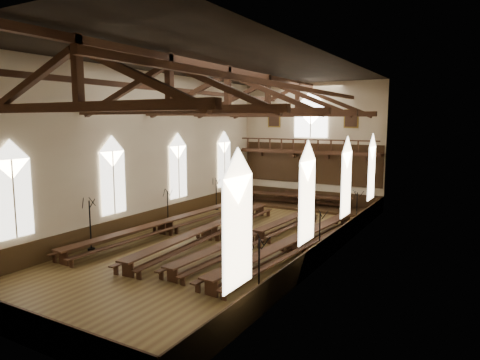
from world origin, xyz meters
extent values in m
plane|color=brown|center=(0.00, 0.00, 0.00)|extent=(26.00, 26.00, 0.00)
plane|color=beige|center=(0.00, 13.00, 5.00)|extent=(12.00, 0.00, 12.00)
plane|color=beige|center=(0.00, -13.00, 5.00)|extent=(12.00, 0.00, 12.00)
plane|color=beige|center=(-6.00, 0.00, 5.00)|extent=(0.00, 26.00, 26.00)
plane|color=beige|center=(6.00, 0.00, 5.00)|extent=(0.00, 26.00, 26.00)
plane|color=black|center=(0.00, 0.00, 10.00)|extent=(26.00, 26.00, 0.00)
cube|color=#372510|center=(0.00, 12.96, 0.60)|extent=(11.90, 0.08, 1.20)
cube|color=#372510|center=(0.00, -12.96, 0.60)|extent=(11.90, 0.08, 1.20)
cube|color=#372510|center=(-5.96, 0.00, 0.60)|extent=(0.08, 25.90, 1.20)
cube|color=#372510|center=(5.96, 0.00, 0.60)|extent=(0.08, 25.90, 1.20)
cube|color=white|center=(-5.90, -9.00, 3.40)|extent=(0.05, 1.80, 3.60)
cube|color=white|center=(-5.90, -9.00, 5.20)|extent=(0.05, 1.80, 1.80)
cylinder|color=beige|center=(-5.86, -9.00, 3.40)|extent=(0.08, 0.08, 3.60)
cube|color=white|center=(-5.90, -3.00, 3.40)|extent=(0.05, 1.80, 3.60)
cube|color=white|center=(-5.90, -3.00, 5.20)|extent=(0.05, 1.80, 1.80)
cylinder|color=beige|center=(-5.86, -3.00, 3.40)|extent=(0.08, 0.08, 3.60)
cube|color=white|center=(-5.90, 3.00, 3.40)|extent=(0.05, 1.80, 3.60)
cube|color=white|center=(-5.90, 3.00, 5.20)|extent=(0.05, 1.80, 1.80)
cylinder|color=beige|center=(-5.86, 3.00, 3.40)|extent=(0.08, 0.08, 3.60)
cube|color=white|center=(-5.90, 9.00, 3.40)|extent=(0.05, 1.80, 3.60)
cube|color=white|center=(-5.90, 9.00, 5.20)|extent=(0.05, 1.80, 1.80)
cylinder|color=beige|center=(-5.86, 9.00, 3.40)|extent=(0.08, 0.08, 3.60)
cube|color=white|center=(5.90, -9.00, 3.40)|extent=(0.05, 1.80, 3.60)
cube|color=white|center=(5.90, -9.00, 5.20)|extent=(0.05, 1.80, 1.80)
cylinder|color=beige|center=(5.86, -9.00, 3.40)|extent=(0.08, 0.08, 3.60)
cube|color=white|center=(5.90, -3.00, 3.40)|extent=(0.05, 1.80, 3.60)
cube|color=white|center=(5.90, -3.00, 5.20)|extent=(0.05, 1.80, 1.80)
cylinder|color=beige|center=(5.86, -3.00, 3.40)|extent=(0.08, 0.08, 3.60)
cube|color=white|center=(5.90, 3.00, 3.40)|extent=(0.05, 1.80, 3.60)
cube|color=white|center=(5.90, 3.00, 5.20)|extent=(0.05, 1.80, 1.80)
cylinder|color=beige|center=(5.86, 3.00, 3.40)|extent=(0.08, 0.08, 3.60)
cube|color=white|center=(5.90, 9.00, 3.40)|extent=(0.05, 1.80, 3.60)
cube|color=white|center=(5.90, 9.00, 5.20)|extent=(0.05, 1.80, 1.80)
cylinder|color=beige|center=(5.86, 9.00, 3.40)|extent=(0.08, 0.08, 3.60)
cube|color=white|center=(0.00, 12.90, 6.80)|extent=(2.80, 0.05, 2.40)
cube|color=white|center=(0.00, 12.90, 8.00)|extent=(2.80, 0.05, 2.80)
cylinder|color=beige|center=(0.00, 12.86, 6.80)|extent=(0.10, 0.10, 2.40)
cube|color=#3E2213|center=(0.00, 12.35, 4.40)|extent=(11.80, 1.20, 0.20)
cube|color=#372510|center=(0.00, 12.94, 3.45)|extent=(11.80, 0.10, 3.30)
cube|color=#3E2213|center=(0.00, 11.81, 5.45)|extent=(11.60, 0.12, 0.10)
cube|color=#3E2213|center=(0.00, 11.81, 4.55)|extent=(11.60, 0.12, 0.10)
cube|color=#3E2213|center=(-4.50, 12.75, 4.15)|extent=(0.35, 0.40, 0.50)
cube|color=#3E2213|center=(-1.50, 12.75, 4.15)|extent=(0.35, 0.40, 0.50)
cube|color=#3E2213|center=(1.50, 12.75, 4.15)|extent=(0.35, 0.40, 0.50)
cube|color=#3E2213|center=(4.50, 12.75, 4.15)|extent=(0.35, 0.40, 0.50)
cube|color=brown|center=(-3.30, 12.91, 7.10)|extent=(1.15, 0.06, 1.45)
cube|color=black|center=(-3.30, 12.87, 7.10)|extent=(0.95, 0.04, 1.25)
cube|color=brown|center=(3.30, 12.91, 7.10)|extent=(1.15, 0.06, 1.45)
cube|color=black|center=(3.30, 12.87, 7.10)|extent=(0.95, 0.04, 1.25)
cube|color=#3E2213|center=(0.00, -10.00, 7.40)|extent=(11.70, 0.35, 0.35)
cube|color=#3E2213|center=(0.00, -10.00, 8.70)|extent=(0.30, 0.30, 2.40)
cube|color=#3E2213|center=(-2.88, -10.00, 8.30)|extent=(5.44, 0.26, 2.40)
cube|color=#3E2213|center=(2.88, -10.00, 8.30)|extent=(5.44, 0.26, 2.40)
cube|color=#3E2213|center=(0.00, -5.00, 7.40)|extent=(11.70, 0.35, 0.35)
cube|color=#3E2213|center=(0.00, -5.00, 8.70)|extent=(0.30, 0.30, 2.40)
cube|color=#3E2213|center=(-2.88, -5.00, 8.30)|extent=(5.44, 0.26, 2.40)
cube|color=#3E2213|center=(2.88, -5.00, 8.30)|extent=(5.44, 0.26, 2.40)
cube|color=#3E2213|center=(0.00, 0.00, 7.40)|extent=(11.70, 0.35, 0.35)
cube|color=#3E2213|center=(0.00, 0.00, 8.70)|extent=(0.30, 0.30, 2.40)
cube|color=#3E2213|center=(-2.88, 0.00, 8.30)|extent=(5.44, 0.26, 2.40)
cube|color=#3E2213|center=(2.88, 0.00, 8.30)|extent=(5.44, 0.26, 2.40)
cube|color=#3E2213|center=(0.00, 5.00, 7.40)|extent=(11.70, 0.35, 0.35)
cube|color=#3E2213|center=(0.00, 5.00, 8.70)|extent=(0.30, 0.30, 2.40)
cube|color=#3E2213|center=(-2.88, 5.00, 8.30)|extent=(5.44, 0.26, 2.40)
cube|color=#3E2213|center=(2.88, 5.00, 8.30)|extent=(5.44, 0.26, 2.40)
cube|color=#3E2213|center=(0.00, 10.00, 7.40)|extent=(11.70, 0.35, 0.35)
cube|color=#3E2213|center=(0.00, 10.00, 8.70)|extent=(0.30, 0.30, 2.40)
cube|color=#3E2213|center=(-2.88, 10.00, 8.30)|extent=(5.44, 0.26, 2.40)
cube|color=#3E2213|center=(2.88, 10.00, 8.30)|extent=(5.44, 0.26, 2.40)
cube|color=#3E2213|center=(-3.36, 0.00, 8.70)|extent=(0.25, 25.70, 0.25)
cube|color=#3E2213|center=(3.36, 0.00, 8.70)|extent=(0.25, 25.70, 0.25)
cube|color=#3E2213|center=(0.00, 0.00, 9.70)|extent=(0.30, 25.70, 0.30)
cube|color=#3E2213|center=(-4.36, -4.03, 0.76)|extent=(1.18, 7.55, 0.09)
cube|color=#3E2213|center=(-4.36, -7.41, 0.36)|extent=(0.64, 0.12, 0.72)
cube|color=#3E2213|center=(-4.36, -0.64, 0.36)|extent=(0.64, 0.12, 0.72)
cube|color=#3E2213|center=(-4.36, -4.03, 0.27)|extent=(0.47, 6.65, 0.09)
cube|color=#3E2213|center=(-5.03, -3.99, 0.45)|extent=(0.73, 7.53, 0.06)
cube|color=#3E2213|center=(-5.03, -7.42, 0.21)|extent=(0.24, 0.09, 0.42)
cube|color=#3E2213|center=(-5.03, -0.55, 0.21)|extent=(0.24, 0.09, 0.42)
cube|color=#3E2213|center=(-3.70, -4.06, 0.45)|extent=(0.73, 7.53, 0.06)
cube|color=#3E2213|center=(-3.70, -7.50, 0.21)|extent=(0.24, 0.09, 0.42)
cube|color=#3E2213|center=(-3.70, -0.63, 0.21)|extent=(0.24, 0.09, 0.42)
cube|color=#3E2213|center=(-4.36, 3.37, 0.76)|extent=(1.18, 7.55, 0.09)
cube|color=#3E2213|center=(-4.36, -0.01, 0.36)|extent=(0.64, 0.12, 0.72)
cube|color=#3E2213|center=(-4.36, 6.76, 0.36)|extent=(0.64, 0.12, 0.72)
cube|color=#3E2213|center=(-4.36, 3.37, 0.27)|extent=(0.47, 6.65, 0.09)
cube|color=#3E2213|center=(-5.03, 3.41, 0.45)|extent=(0.73, 7.53, 0.06)
cube|color=#3E2213|center=(-5.03, -0.02, 0.21)|extent=(0.24, 0.09, 0.42)
cube|color=#3E2213|center=(-5.03, 6.85, 0.21)|extent=(0.24, 0.09, 0.42)
cube|color=#3E2213|center=(-3.70, 3.34, 0.45)|extent=(0.73, 7.53, 0.06)
cube|color=#3E2213|center=(-3.70, -0.10, 0.21)|extent=(0.24, 0.09, 0.42)
cube|color=#3E2213|center=(-3.70, 6.77, 0.21)|extent=(0.24, 0.09, 0.42)
cube|color=#3E2213|center=(-1.31, -3.65, 0.76)|extent=(1.12, 7.51, 0.09)
cube|color=#3E2213|center=(-1.31, -7.02, 0.36)|extent=(0.64, 0.12, 0.72)
cube|color=#3E2213|center=(-1.31, -0.29, 0.36)|extent=(0.64, 0.12, 0.72)
cube|color=#3E2213|center=(-1.31, -3.65, 0.27)|extent=(0.41, 6.62, 0.09)
cube|color=#3E2213|center=(-1.97, -3.69, 0.45)|extent=(0.67, 7.48, 0.06)
cube|color=#3E2213|center=(-1.97, -7.11, 0.21)|extent=(0.24, 0.09, 0.42)
cube|color=#3E2213|center=(-1.97, -0.27, 0.21)|extent=(0.24, 0.09, 0.42)
cube|color=#3E2213|center=(-0.64, -3.62, 0.45)|extent=(0.67, 7.48, 0.06)
cube|color=#3E2213|center=(-0.64, -7.04, 0.21)|extent=(0.24, 0.09, 0.42)
cube|color=#3E2213|center=(-0.64, -0.20, 0.21)|extent=(0.24, 0.09, 0.42)
cube|color=#3E2213|center=(-1.31, 3.75, 0.76)|extent=(1.12, 7.51, 0.09)
cube|color=#3E2213|center=(-1.31, 0.38, 0.36)|extent=(0.64, 0.12, 0.72)
cube|color=#3E2213|center=(-1.31, 7.11, 0.36)|extent=(0.64, 0.12, 0.72)
cube|color=#3E2213|center=(-1.31, 3.75, 0.27)|extent=(0.41, 6.62, 0.09)
cube|color=#3E2213|center=(-1.97, 3.71, 0.45)|extent=(0.67, 7.48, 0.06)
cube|color=#3E2213|center=(-1.97, 0.29, 0.21)|extent=(0.24, 0.09, 0.42)
cube|color=#3E2213|center=(-1.97, 7.13, 0.21)|extent=(0.24, 0.09, 0.42)
cube|color=#3E2213|center=(-0.64, 3.78, 0.45)|extent=(0.67, 7.48, 0.06)
cube|color=#3E2213|center=(-0.64, 0.36, 0.21)|extent=(0.24, 0.09, 0.42)
cube|color=#3E2213|center=(-0.64, 7.20, 0.21)|extent=(0.24, 0.09, 0.42)
cube|color=#3E2213|center=(1.60, -3.40, 0.71)|extent=(1.09, 6.98, 0.08)
cube|color=#3E2213|center=(1.60, -6.53, 0.33)|extent=(0.59, 0.11, 0.67)
cube|color=#3E2213|center=(1.60, -0.27, 0.33)|extent=(0.59, 0.11, 0.67)
cube|color=#3E2213|center=(1.60, -3.40, 0.25)|extent=(0.43, 6.15, 0.08)
cube|color=#3E2213|center=(0.98, -3.37, 0.42)|extent=(0.68, 6.96, 0.06)
cube|color=#3E2213|center=(0.98, -6.55, 0.19)|extent=(0.23, 0.08, 0.39)
cube|color=#3E2213|center=(0.98, -0.19, 0.19)|extent=(0.23, 0.08, 0.39)
cube|color=#3E2213|center=(2.21, -3.44, 0.42)|extent=(0.68, 6.96, 0.06)
cube|color=#3E2213|center=(2.21, -6.62, 0.19)|extent=(0.23, 0.08, 0.39)
cube|color=#3E2213|center=(2.21, -0.26, 0.19)|extent=(0.23, 0.08, 0.39)
cube|color=#3E2213|center=(1.60, 4.00, 0.71)|extent=(1.09, 6.98, 0.08)
cube|color=#3E2213|center=(1.60, 0.87, 0.33)|extent=(0.59, 0.11, 0.67)
cube|color=#3E2213|center=(1.60, 7.13, 0.33)|extent=(0.59, 0.11, 0.67)
cube|color=#3E2213|center=(1.60, 4.00, 0.25)|extent=(0.43, 6.15, 0.08)
cube|color=#3E2213|center=(0.98, 4.03, 0.42)|extent=(0.68, 6.96, 0.06)
cube|color=#3E2213|center=(0.98, 0.85, 0.19)|extent=(0.23, 0.08, 0.39)
cube|color=#3E2213|center=(0.98, 7.21, 0.19)|extent=(0.23, 0.08, 0.39)
cube|color=#3E2213|center=(2.21, 3.96, 0.42)|extent=(0.68, 6.96, 0.06)
cube|color=#3E2213|center=(2.21, 0.78, 0.19)|extent=(0.23, 0.08, 0.39)
cube|color=#3E2213|center=(2.21, 7.14, 0.19)|extent=(0.23, 0.08, 0.39)
cube|color=#3E2213|center=(4.13, -3.56, 0.76)|extent=(1.43, 7.54, 0.09)
cube|color=#3E2213|center=(4.13, -6.93, 0.36)|extent=(0.64, 0.14, 0.72)
cube|color=#3E2213|center=(4.13, -0.18, 0.36)|extent=(0.64, 0.14, 0.72)
cube|color=#3E2213|center=(4.13, -3.56, 0.27)|extent=(0.69, 6.63, 0.09)
cube|color=#3E2213|center=(3.47, -3.49, 0.45)|extent=(0.98, 7.50, 0.06)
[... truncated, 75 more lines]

